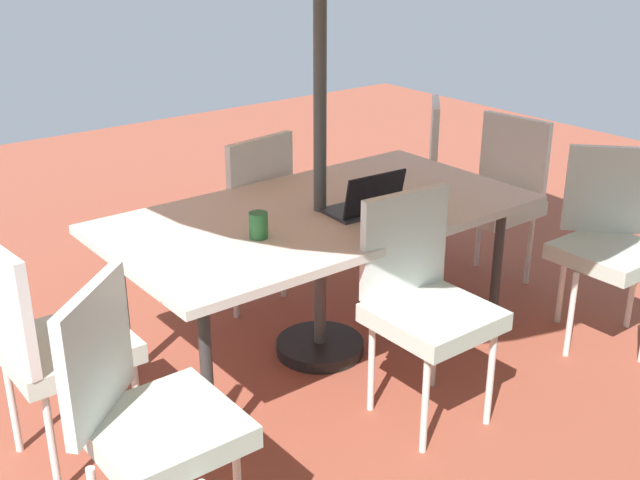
{
  "coord_description": "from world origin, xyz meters",
  "views": [
    {
      "loc": [
        2.15,
        2.75,
        2.03
      ],
      "look_at": [
        0.0,
        0.0,
        0.61
      ],
      "focal_mm": 44.43,
      "sensor_mm": 36.0,
      "label": 1
    }
  ],
  "objects_px": {
    "chair_northeast": "(145,411)",
    "chair_north": "(424,298)",
    "chair_east": "(49,339)",
    "chair_west": "(497,194)",
    "chair_northwest": "(609,237)",
    "cup": "(258,225)",
    "dining_table": "(320,220)",
    "chair_southwest": "(409,167)",
    "laptop": "(365,204)",
    "chair_south": "(244,209)"
  },
  "relations": [
    {
      "from": "chair_northwest",
      "to": "cup",
      "type": "distance_m",
      "value": 1.81
    },
    {
      "from": "chair_east",
      "to": "chair_northwest",
      "type": "bearing_deg",
      "value": -109.98
    },
    {
      "from": "chair_east",
      "to": "laptop",
      "type": "relative_size",
      "value": 2.92
    },
    {
      "from": "chair_northeast",
      "to": "chair_southwest",
      "type": "bearing_deg",
      "value": -12.62
    },
    {
      "from": "chair_east",
      "to": "chair_south",
      "type": "height_order",
      "value": "same"
    },
    {
      "from": "chair_west",
      "to": "chair_southwest",
      "type": "relative_size",
      "value": 1.0
    },
    {
      "from": "laptop",
      "to": "cup",
      "type": "xyz_separation_m",
      "value": [
        0.55,
        -0.06,
        0.01
      ]
    },
    {
      "from": "chair_west",
      "to": "chair_east",
      "type": "xyz_separation_m",
      "value": [
        2.67,
        0.08,
        0.0
      ]
    },
    {
      "from": "chair_west",
      "to": "chair_east",
      "type": "distance_m",
      "value": 2.67
    },
    {
      "from": "chair_east",
      "to": "chair_northwest",
      "type": "distance_m",
      "value": 2.68
    },
    {
      "from": "chair_north",
      "to": "laptop",
      "type": "height_order",
      "value": "chair_north"
    },
    {
      "from": "dining_table",
      "to": "chair_northeast",
      "type": "xyz_separation_m",
      "value": [
        1.27,
        0.7,
        -0.16
      ]
    },
    {
      "from": "chair_west",
      "to": "chair_north",
      "type": "distance_m",
      "value": 1.48
    },
    {
      "from": "chair_northwest",
      "to": "laptop",
      "type": "height_order",
      "value": "chair_northwest"
    },
    {
      "from": "chair_west",
      "to": "cup",
      "type": "distance_m",
      "value": 1.78
    },
    {
      "from": "chair_northeast",
      "to": "cup",
      "type": "height_order",
      "value": "chair_northeast"
    },
    {
      "from": "laptop",
      "to": "chair_south",
      "type": "bearing_deg",
      "value": -79.73
    },
    {
      "from": "laptop",
      "to": "cup",
      "type": "height_order",
      "value": "laptop"
    },
    {
      "from": "chair_east",
      "to": "cup",
      "type": "relative_size",
      "value": 8.63
    },
    {
      "from": "chair_northwest",
      "to": "chair_northeast",
      "type": "bearing_deg",
      "value": -134.2
    },
    {
      "from": "chair_east",
      "to": "chair_northeast",
      "type": "xyz_separation_m",
      "value": [
        -0.07,
        0.66,
        0.0
      ]
    },
    {
      "from": "laptop",
      "to": "chair_north",
      "type": "bearing_deg",
      "value": 83.1
    },
    {
      "from": "chair_northeast",
      "to": "chair_south",
      "type": "height_order",
      "value": "same"
    },
    {
      "from": "chair_northeast",
      "to": "chair_north",
      "type": "height_order",
      "value": "same"
    },
    {
      "from": "dining_table",
      "to": "chair_northwest",
      "type": "relative_size",
      "value": 2.06
    },
    {
      "from": "chair_north",
      "to": "chair_northwest",
      "type": "height_order",
      "value": "same"
    },
    {
      "from": "dining_table",
      "to": "chair_northeast",
      "type": "bearing_deg",
      "value": 28.95
    },
    {
      "from": "chair_east",
      "to": "chair_west",
      "type": "bearing_deg",
      "value": -92.81
    },
    {
      "from": "chair_west",
      "to": "chair_east",
      "type": "height_order",
      "value": "same"
    },
    {
      "from": "cup",
      "to": "chair_northeast",
      "type": "bearing_deg",
      "value": 34.84
    },
    {
      "from": "chair_west",
      "to": "chair_northeast",
      "type": "bearing_deg",
      "value": -80.72
    },
    {
      "from": "chair_northeast",
      "to": "chair_north",
      "type": "bearing_deg",
      "value": -40.39
    },
    {
      "from": "chair_northwest",
      "to": "laptop",
      "type": "distance_m",
      "value": 1.29
    },
    {
      "from": "cup",
      "to": "chair_east",
      "type": "bearing_deg",
      "value": -4.47
    },
    {
      "from": "dining_table",
      "to": "cup",
      "type": "height_order",
      "value": "cup"
    },
    {
      "from": "dining_table",
      "to": "chair_south",
      "type": "bearing_deg",
      "value": -92.37
    },
    {
      "from": "chair_north",
      "to": "cup",
      "type": "xyz_separation_m",
      "value": [
        0.46,
        -0.56,
        0.27
      ]
    },
    {
      "from": "chair_east",
      "to": "chair_northeast",
      "type": "relative_size",
      "value": 1.0
    },
    {
      "from": "chair_northeast",
      "to": "chair_southwest",
      "type": "distance_m",
      "value": 2.94
    },
    {
      "from": "chair_north",
      "to": "cup",
      "type": "distance_m",
      "value": 0.77
    },
    {
      "from": "chair_north",
      "to": "laptop",
      "type": "xyz_separation_m",
      "value": [
        -0.09,
        -0.5,
        0.26
      ]
    },
    {
      "from": "chair_northwest",
      "to": "chair_east",
      "type": "bearing_deg",
      "value": -148.41
    },
    {
      "from": "chair_north",
      "to": "cup",
      "type": "bearing_deg",
      "value": 134.16
    },
    {
      "from": "chair_northwest",
      "to": "cup",
      "type": "height_order",
      "value": "chair_northwest"
    },
    {
      "from": "dining_table",
      "to": "chair_west",
      "type": "bearing_deg",
      "value": -178.15
    },
    {
      "from": "chair_north",
      "to": "chair_south",
      "type": "xyz_separation_m",
      "value": [
        0.01,
        -1.39,
        0.0
      ]
    },
    {
      "from": "chair_south",
      "to": "chair_east",
      "type": "bearing_deg",
      "value": 20.64
    },
    {
      "from": "chair_east",
      "to": "chair_north",
      "type": "distance_m",
      "value": 1.51
    },
    {
      "from": "chair_north",
      "to": "chair_east",
      "type": "bearing_deg",
      "value": 160.18
    },
    {
      "from": "chair_southwest",
      "to": "chair_northwest",
      "type": "height_order",
      "value": "same"
    }
  ]
}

